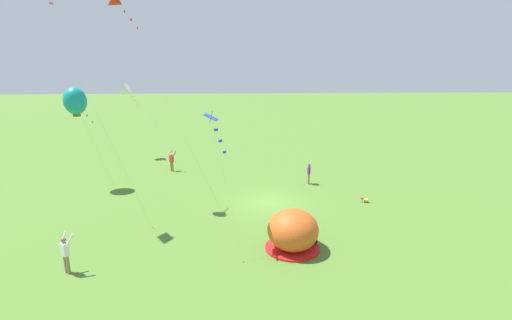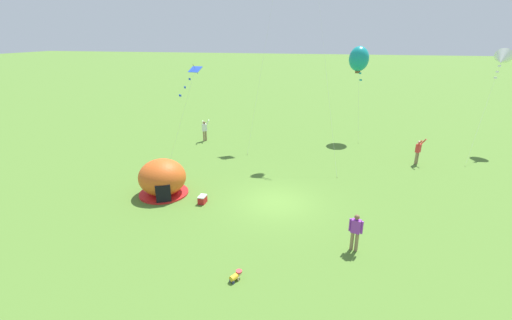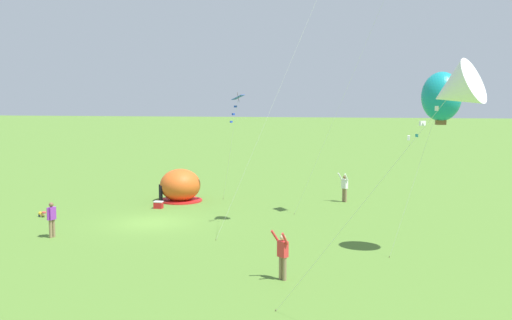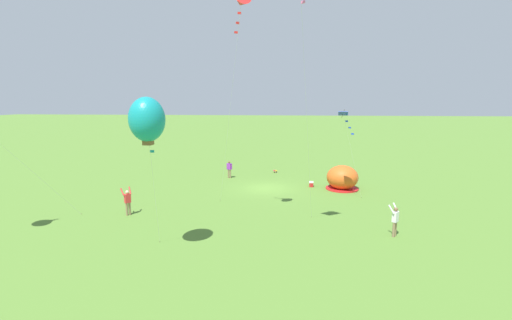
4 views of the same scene
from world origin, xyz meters
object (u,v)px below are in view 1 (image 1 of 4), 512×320
kite_red (117,2)px  kite_teal (75,101)px  toddler_crawling (364,200)px  kite_white (129,92)px  person_flying_kite (172,161)px  cooler_box (294,223)px  person_near_tent (66,253)px  person_center_field (309,173)px  popup_tent (293,231)px  kite_blue (214,126)px

kite_red → kite_teal: bearing=52.0°
toddler_crawling → kite_white: 25.79m
person_flying_kite → kite_white: (5.93, 4.97, 5.99)m
cooler_box → kite_white: size_ratio=0.07×
person_near_tent → kite_red: (8.78, -0.70, 12.02)m
person_center_field → cooler_box: bearing=161.1°
person_flying_kite → person_near_tent: 16.90m
popup_tent → toddler_crawling: (6.11, -6.27, -0.82)m
person_center_field → kite_teal: (0.58, 17.87, 5.82)m
person_center_field → kite_red: 18.09m
cooler_box → person_flying_kite: bearing=35.3°
kite_teal → kite_blue: bearing=-134.6°
person_flying_kite → kite_teal: bearing=124.9°
popup_tent → person_center_field: (10.55, -3.33, -0.03)m
toddler_crawling → person_near_tent: bearing=114.0°
cooler_box → kite_teal: size_ratio=0.07×
popup_tent → kite_red: 17.19m
kite_teal → kite_white: bearing=-6.4°
cooler_box → kite_red: (4.80, 10.41, 12.80)m
toddler_crawling → kite_blue: bearing=118.6°
person_near_tent → kite_red: kite_red is taller
popup_tent → toddler_crawling: bearing=-45.7°
popup_tent → person_flying_kite: popup_tent is taller
person_near_tent → popup_tent: bearing=-82.6°
popup_tent → person_near_tent: (-1.37, 10.50, 0.00)m
person_center_field → kite_teal: bearing=88.1°
cooler_box → toddler_crawling: cooler_box is taller
popup_tent → kite_red: (7.42, 9.80, 12.02)m
toddler_crawling → person_flying_kite: 17.41m
toddler_crawling → person_near_tent: size_ratio=0.29×
kite_red → person_center_field: bearing=-76.6°
popup_tent → kite_red: bearing=52.9°
person_flying_kite → kite_white: kite_white is taller
person_center_field → person_flying_kite: size_ratio=0.91×
kite_teal → kite_blue: (-10.55, -10.70, -0.47)m
toddler_crawling → kite_red: bearing=85.4°
kite_blue → person_center_field: bearing=-35.8°
cooler_box → kite_blue: size_ratio=0.08×
person_center_field → person_near_tent: person_near_tent is taller
kite_blue → person_flying_kite: bearing=17.2°
person_flying_kite → kite_blue: bearing=-162.8°
person_near_tent → toddler_crawling: bearing=-66.0°
cooler_box → kite_white: kite_white is taller
cooler_box → kite_teal: kite_teal is taller
person_flying_kite → kite_blue: size_ratio=0.27×
person_flying_kite → kite_white: bearing=40.0°
popup_tent → kite_blue: (0.59, 3.85, 5.32)m
person_near_tent → kite_red: bearing=-4.6°
toddler_crawling → kite_blue: (-5.52, 10.12, 6.14)m
toddler_crawling → person_center_field: person_center_field is taller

